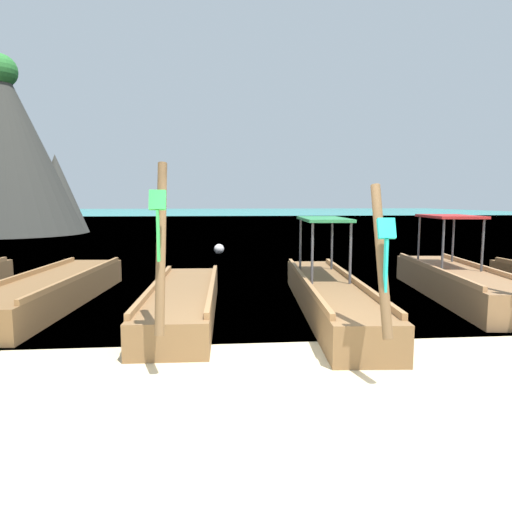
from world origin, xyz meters
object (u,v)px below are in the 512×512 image
(karst_rock, at_px, (10,152))
(mooring_buoy_near, at_px, (219,249))
(longtail_boat_green_ribbon, at_px, (183,301))
(longtail_boat_turquoise_ribbon, at_px, (329,294))
(longtail_boat_orange_ribbon, at_px, (53,290))
(longtail_boat_red_ribbon, at_px, (458,282))

(karst_rock, bearing_deg, mooring_buoy_near, -43.56)
(longtail_boat_green_ribbon, relative_size, karst_rock, 0.49)
(longtail_boat_turquoise_ribbon, bearing_deg, longtail_boat_orange_ribbon, 168.97)
(longtail_boat_orange_ribbon, distance_m, longtail_boat_turquoise_ribbon, 5.70)
(karst_rock, bearing_deg, longtail_boat_red_ribbon, -49.41)
(longtail_boat_green_ribbon, xyz_separation_m, longtail_boat_turquoise_ribbon, (2.82, 0.11, 0.06))
(longtail_boat_green_ribbon, distance_m, longtail_boat_turquoise_ribbon, 2.82)
(mooring_buoy_near, bearing_deg, longtail_boat_orange_ribbon, -111.87)
(longtail_boat_turquoise_ribbon, relative_size, karst_rock, 0.60)
(longtail_boat_turquoise_ribbon, distance_m, karst_rock, 27.79)
(karst_rock, bearing_deg, longtail_boat_turquoise_ribbon, -55.74)
(longtail_boat_red_ribbon, height_order, karst_rock, karst_rock)
(longtail_boat_orange_ribbon, bearing_deg, longtail_boat_green_ribbon, -23.37)
(longtail_boat_turquoise_ribbon, xyz_separation_m, karst_rock, (-15.39, 22.59, 4.96))
(longtail_boat_green_ribbon, relative_size, longtail_boat_turquoise_ribbon, 0.82)
(longtail_boat_orange_ribbon, xyz_separation_m, karst_rock, (-9.80, 21.50, 5.01))
(longtail_boat_green_ribbon, height_order, longtail_boat_turquoise_ribbon, longtail_boat_green_ribbon)
(longtail_boat_red_ribbon, bearing_deg, longtail_boat_turquoise_ribbon, -163.58)
(longtail_boat_orange_ribbon, height_order, longtail_boat_red_ribbon, longtail_boat_orange_ribbon)
(mooring_buoy_near, bearing_deg, longtail_boat_green_ribbon, -94.35)
(longtail_boat_turquoise_ribbon, bearing_deg, karst_rock, 124.26)
(karst_rock, bearing_deg, longtail_boat_orange_ribbon, -65.51)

